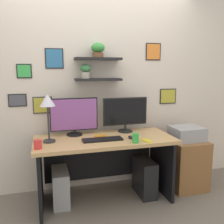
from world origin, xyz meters
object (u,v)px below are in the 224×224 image
coffee_mug (38,144)px  printer (187,133)px  cell_phone (147,140)px  computer_tower_right (145,177)px  monitor_left (74,116)px  drawer_cabinet (185,163)px  pen_cup (136,138)px  desk (104,154)px  computer_tower_left (60,187)px  monitor_right (125,113)px  desk_lamp (48,105)px  scissors_tray (100,136)px  keyboard (103,139)px  computer_mouse (131,137)px

coffee_mug → printer: size_ratio=0.24×
cell_phone → computer_tower_right: bearing=60.9°
monitor_left → coffee_mug: size_ratio=6.19×
coffee_mug → drawer_cabinet: 1.89m
monitor_left → pen_cup: 0.78m
pen_cup → printer: size_ratio=0.26×
desk → computer_tower_left: size_ratio=3.92×
monitor_right → desk_lamp: (-0.93, -0.21, 0.17)m
desk_lamp → scissors_tray: size_ratio=4.32×
monitor_right → keyboard: monitor_right is taller
computer_tower_left → keyboard: bearing=-16.5°
cell_phone → keyboard: bearing=152.7°
drawer_cabinet → computer_tower_left: 1.60m
keyboard → computer_tower_right: keyboard is taller
monitor_left → desk: bearing=-27.4°
computer_mouse → drawer_cabinet: bearing=10.3°
computer_tower_right → computer_tower_left: bearing=176.7°
desk → printer: 1.10m
cell_phone → scissors_tray: (-0.46, 0.28, 0.01)m
keyboard → desk_lamp: bearing=170.7°
desk_lamp → computer_tower_left: (0.10, 0.05, -0.96)m
monitor_right → pen_cup: size_ratio=5.60×
cell_phone → coffee_mug: bearing=168.9°
drawer_cabinet → computer_tower_right: bearing=-174.6°
cell_phone → scissors_tray: scissors_tray is taller
desk_lamp → computer_tower_left: size_ratio=1.30×
monitor_left → desk_lamp: 0.40m
drawer_cabinet → scissors_tray: bearing=-179.7°
drawer_cabinet → printer: printer is taller
computer_tower_right → monitor_left: bearing=164.5°
monitor_left → cell_phone: size_ratio=3.98×
computer_mouse → coffee_mug: coffee_mug is taller
desk → printer: bearing=-0.3°
keyboard → pen_cup: pen_cup is taller
drawer_cabinet → computer_mouse: bearing=-169.7°
pen_cup → printer: (0.81, 0.31, -0.08)m
cell_phone → scissors_tray: 0.54m
printer → computer_tower_right: printer is taller
cell_phone → coffee_mug: coffee_mug is taller
monitor_left → cell_phone: 0.89m
keyboard → coffee_mug: bearing=-170.4°
keyboard → monitor_left: bearing=131.7°
drawer_cabinet → computer_tower_right: size_ratio=1.43×
keyboard → printer: printer is taller
desk → pen_cup: pen_cup is taller
drawer_cabinet → computer_tower_left: drawer_cabinet is taller
computer_tower_right → cell_phone: bearing=-109.7°
monitor_left → computer_tower_left: 0.82m
monitor_right → computer_mouse: 0.39m
desk → desk_lamp: (-0.61, -0.05, 0.62)m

